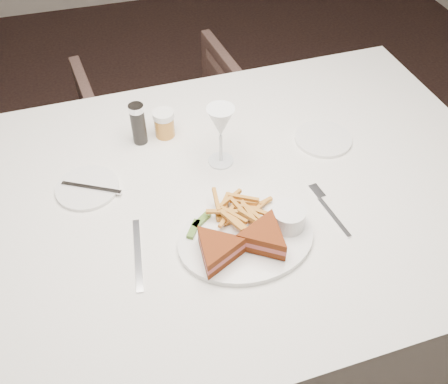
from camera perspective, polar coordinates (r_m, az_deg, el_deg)
name	(u,v)px	position (r m, az deg, el deg)	size (l,w,h in m)	color
ground	(148,286)	(2.01, -8.66, -10.54)	(5.00, 5.00, 0.00)	black
table	(219,277)	(1.56, -0.53, -9.67)	(1.55, 1.03, 0.75)	white
chair_far	(168,128)	(2.16, -6.40, 7.26)	(0.63, 0.59, 0.65)	#4B342E
table_setting	(232,200)	(1.20, 0.96, -0.96)	(0.82, 0.62, 0.18)	white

